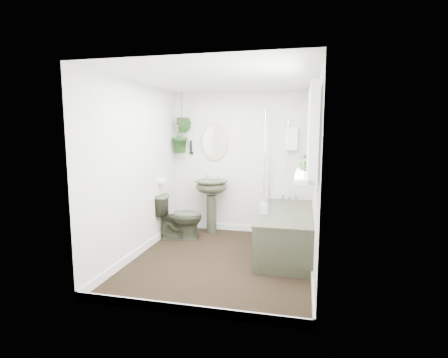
# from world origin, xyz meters

# --- Properties ---
(floor) EXTENTS (2.30, 2.80, 0.02)m
(floor) POSITION_xyz_m (0.00, 0.00, -0.01)
(floor) COLOR black
(floor) RESTS_ON ground
(ceiling) EXTENTS (2.30, 2.80, 0.02)m
(ceiling) POSITION_xyz_m (0.00, 0.00, 2.31)
(ceiling) COLOR white
(ceiling) RESTS_ON ground
(wall_back) EXTENTS (2.30, 0.02, 2.30)m
(wall_back) POSITION_xyz_m (0.00, 1.41, 1.15)
(wall_back) COLOR white
(wall_back) RESTS_ON ground
(wall_front) EXTENTS (2.30, 0.02, 2.30)m
(wall_front) POSITION_xyz_m (0.00, -1.41, 1.15)
(wall_front) COLOR white
(wall_front) RESTS_ON ground
(wall_left) EXTENTS (0.02, 2.80, 2.30)m
(wall_left) POSITION_xyz_m (-1.16, 0.00, 1.15)
(wall_left) COLOR white
(wall_left) RESTS_ON ground
(wall_right) EXTENTS (0.02, 2.80, 2.30)m
(wall_right) POSITION_xyz_m (1.16, 0.00, 1.15)
(wall_right) COLOR white
(wall_right) RESTS_ON ground
(skirting) EXTENTS (2.30, 2.80, 0.10)m
(skirting) POSITION_xyz_m (0.00, 0.00, 0.05)
(skirting) COLOR white
(skirting) RESTS_ON floor
(bathtub) EXTENTS (0.72, 1.72, 0.58)m
(bathtub) POSITION_xyz_m (0.80, 0.50, 0.29)
(bathtub) COLOR #333827
(bathtub) RESTS_ON floor
(bath_screen) EXTENTS (0.04, 0.72, 1.40)m
(bath_screen) POSITION_xyz_m (0.47, 0.99, 1.28)
(bath_screen) COLOR silver
(bath_screen) RESTS_ON bathtub
(shower_box) EXTENTS (0.20, 0.10, 0.35)m
(shower_box) POSITION_xyz_m (0.80, 1.34, 1.55)
(shower_box) COLOR white
(shower_box) RESTS_ON wall_back
(oval_mirror) EXTENTS (0.46, 0.03, 0.62)m
(oval_mirror) POSITION_xyz_m (-0.45, 1.37, 1.50)
(oval_mirror) COLOR tan
(oval_mirror) RESTS_ON wall_back
(wall_sconce) EXTENTS (0.04, 0.04, 0.22)m
(wall_sconce) POSITION_xyz_m (-0.85, 1.36, 1.40)
(wall_sconce) COLOR black
(wall_sconce) RESTS_ON wall_back
(toilet_roll_holder) EXTENTS (0.11, 0.11, 0.11)m
(toilet_roll_holder) POSITION_xyz_m (-1.10, 0.70, 0.90)
(toilet_roll_holder) COLOR white
(toilet_roll_holder) RESTS_ON wall_left
(window_recess) EXTENTS (0.08, 1.00, 0.90)m
(window_recess) POSITION_xyz_m (1.09, -0.70, 1.65)
(window_recess) COLOR white
(window_recess) RESTS_ON wall_right
(window_sill) EXTENTS (0.18, 1.00, 0.04)m
(window_sill) POSITION_xyz_m (1.02, -0.70, 1.23)
(window_sill) COLOR white
(window_sill) RESTS_ON wall_right
(window_blinds) EXTENTS (0.01, 0.86, 0.76)m
(window_blinds) POSITION_xyz_m (1.04, -0.70, 1.65)
(window_blinds) COLOR white
(window_blinds) RESTS_ON wall_right
(toilet) EXTENTS (0.76, 0.53, 0.70)m
(toilet) POSITION_xyz_m (-0.85, 0.76, 0.35)
(toilet) COLOR #333827
(toilet) RESTS_ON floor
(pedestal_sink) EXTENTS (0.57, 0.50, 0.88)m
(pedestal_sink) POSITION_xyz_m (-0.45, 1.18, 0.44)
(pedestal_sink) COLOR #333827
(pedestal_sink) RESTS_ON floor
(sill_plant) EXTENTS (0.22, 0.20, 0.21)m
(sill_plant) POSITION_xyz_m (1.03, -0.40, 1.36)
(sill_plant) COLOR black
(sill_plant) RESTS_ON window_sill
(hanging_plant) EXTENTS (0.38, 0.35, 0.58)m
(hanging_plant) POSITION_xyz_m (-0.97, 1.25, 1.60)
(hanging_plant) COLOR black
(hanging_plant) RESTS_ON ceiling
(soap_bottle) EXTENTS (0.12, 0.12, 0.21)m
(soap_bottle) POSITION_xyz_m (0.51, 0.27, 0.69)
(soap_bottle) COLOR black
(soap_bottle) RESTS_ON bathtub
(hanging_pot) EXTENTS (0.16, 0.16, 0.12)m
(hanging_pot) POSITION_xyz_m (-0.97, 1.25, 1.83)
(hanging_pot) COLOR #3C2C24
(hanging_pot) RESTS_ON ceiling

